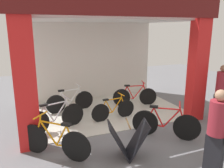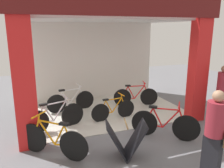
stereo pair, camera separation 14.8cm
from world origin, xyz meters
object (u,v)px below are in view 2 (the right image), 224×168
Objects in this scene: bicycle_inside_0 at (71,101)px; pedestrian_0 at (215,135)px; bicycle_inside_1 at (113,110)px; bicycle_parked_0 at (53,140)px; bicycle_inside_3 at (136,96)px; sandwich_board_sign at (126,140)px; pedestrian_1 at (222,94)px; bicycle_inside_2 at (55,117)px; bicycle_parked_1 at (165,124)px.

pedestrian_0 reaches higher than bicycle_inside_0.
bicycle_inside_0 is 1.64m from bicycle_inside_1.
bicycle_inside_3 is at bearing 37.05° from bicycle_parked_0.
pedestrian_0 is at bearing -34.16° from bicycle_parked_0.
sandwich_board_sign reaches higher than bicycle_inside_1.
sandwich_board_sign is at bearing 134.22° from pedestrian_0.
bicycle_parked_0 is at bearing -178.62° from pedestrian_1.
bicycle_inside_2 is at bearing 81.22° from bicycle_parked_0.
bicycle_parked_1 is at bearing 87.25° from pedestrian_0.
bicycle_inside_0 reaches higher than sandwich_board_sign.
bicycle_inside_3 is 4.32m from pedestrian_0.
pedestrian_0 is (-0.52, -4.26, 0.53)m from bicycle_inside_3.
bicycle_parked_1 is at bearing -99.69° from bicycle_inside_3.
bicycle_inside_3 is (3.00, 1.07, -0.02)m from bicycle_inside_2.
pedestrian_1 is at bearing -33.11° from bicycle_inside_0.
sandwich_board_sign is (1.49, -0.58, 0.02)m from bicycle_parked_0.
pedestrian_1 is at bearing -14.95° from bicycle_inside_2.
bicycle_inside_3 reaches higher than sandwich_board_sign.
sandwich_board_sign is (1.28, -1.94, 0.03)m from bicycle_inside_2.
bicycle_parked_1 reaches higher than sandwich_board_sign.
bicycle_parked_0 is 4.89m from pedestrian_1.
bicycle_parked_0 is at bearing -108.37° from bicycle_inside_0.
bicycle_inside_2 is (-1.77, -0.12, 0.06)m from bicycle_inside_1.
pedestrian_0 is at bearing -92.75° from bicycle_parked_1.
bicycle_inside_2 is at bearing 165.05° from pedestrian_1.
bicycle_inside_3 is 2.89m from pedestrian_1.
bicycle_parked_0 is 1.60m from sandwich_board_sign.
bicycle_inside_1 is 1.55m from bicycle_inside_3.
pedestrian_0 reaches higher than bicycle_parked_1.
bicycle_inside_1 is at bearing 3.90° from bicycle_inside_2.
sandwich_board_sign is at bearing -160.19° from bicycle_parked_1.
pedestrian_1 reaches higher than bicycle_parked_0.
bicycle_parked_1 is 0.79× the size of pedestrian_1.
pedestrian_0 is (2.49, -3.19, 0.52)m from bicycle_inside_2.
bicycle_parked_1 is at bearing -56.25° from bicycle_inside_0.
sandwich_board_sign is at bearing -168.24° from pedestrian_1.
bicycle_inside_2 is at bearing -160.41° from bicycle_inside_3.
bicycle_inside_1 is 0.83× the size of pedestrian_1.
bicycle_inside_2 is 2.32m from sandwich_board_sign.
bicycle_parked_1 is at bearing -63.55° from bicycle_inside_1.
bicycle_inside_3 is at bearing 37.64° from bicycle_inside_1.
bicycle_parked_0 is at bearing -98.78° from bicycle_inside_2.
bicycle_inside_0 is at bearing 173.29° from bicycle_inside_3.
bicycle_parked_1 reaches higher than bicycle_inside_1.
bicycle_inside_3 is 1.18× the size of bicycle_parked_0.
bicycle_inside_0 is 1.64× the size of sandwich_board_sign.
bicycle_inside_0 is 1.51m from bicycle_inside_2.
pedestrian_1 is (4.86, 0.12, 0.53)m from bicycle_parked_0.
bicycle_inside_2 is at bearing 123.30° from sandwich_board_sign.
bicycle_parked_0 is 2.78m from bicycle_parked_1.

